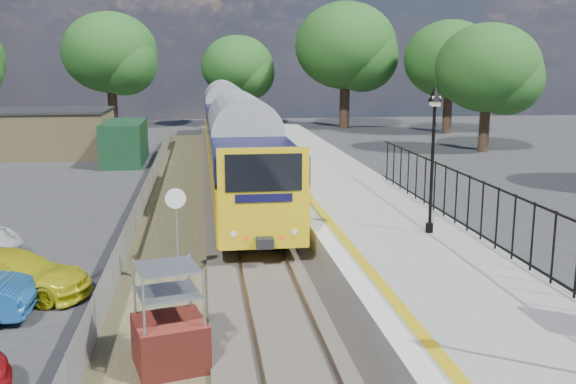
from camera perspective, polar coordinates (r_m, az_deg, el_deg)
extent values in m
plane|color=#2D2D30|center=(14.32, 0.08, -14.03)|extent=(120.00, 120.00, 0.00)
cube|color=#473F38|center=(23.66, -3.22, -3.44)|extent=(3.40, 80.00, 0.20)
cube|color=#4C472D|center=(21.72, -10.47, -5.17)|extent=(2.60, 70.00, 0.06)
cube|color=brown|center=(23.59, -4.97, -3.21)|extent=(0.07, 80.00, 0.14)
cube|color=brown|center=(23.70, -1.49, -3.10)|extent=(0.07, 80.00, 0.14)
cube|color=gray|center=(22.38, 7.98, -3.47)|extent=(5.00, 70.00, 0.90)
cube|color=silver|center=(21.78, 2.30, -2.55)|extent=(0.50, 70.00, 0.01)
cube|color=gold|center=(21.87, 3.59, -2.51)|extent=(0.30, 70.00, 0.01)
cylinder|color=black|center=(20.73, 12.45, -3.12)|extent=(0.24, 0.24, 0.30)
cylinder|color=black|center=(20.35, 12.67, 1.93)|extent=(0.10, 0.10, 3.70)
cube|color=black|center=(20.14, 12.92, 7.41)|extent=(0.08, 0.08, 0.30)
cube|color=beige|center=(20.13, 12.94, 7.89)|extent=(0.26, 0.26, 0.30)
cone|color=black|center=(20.11, 12.97, 8.55)|extent=(0.44, 0.44, 0.50)
cube|color=black|center=(17.77, 20.33, -0.68)|extent=(0.05, 26.00, 0.05)
cube|color=#978555|center=(46.20, -20.58, 4.87)|extent=(8.00, 6.00, 3.00)
cube|color=black|center=(46.07, -20.71, 6.79)|extent=(8.20, 6.20, 0.15)
cube|color=#13341E|center=(41.37, -14.30, 4.29)|extent=(2.40, 6.00, 2.60)
cylinder|color=#332319|center=(63.49, -15.30, 7.15)|extent=(0.88, 0.88, 3.85)
ellipsoid|color=#1F501A|center=(63.36, -15.55, 11.87)|extent=(8.80, 8.80, 7.48)
cylinder|color=#332319|center=(65.08, -4.45, 7.30)|extent=(0.72, 0.72, 3.15)
ellipsoid|color=#1F501A|center=(64.92, -4.50, 11.07)|extent=(7.20, 7.20, 6.12)
cylinder|color=#332319|center=(62.48, 5.04, 7.61)|extent=(0.96, 0.96, 4.20)
ellipsoid|color=#1F501A|center=(62.37, 5.14, 12.84)|extent=(9.60, 9.60, 8.16)
cylinder|color=#332319|center=(59.14, 13.97, 6.77)|extent=(0.80, 0.80, 3.50)
ellipsoid|color=#1F501A|center=(58.98, 14.20, 11.37)|extent=(8.00, 8.00, 6.80)
cylinder|color=#332319|center=(47.37, 17.03, 5.34)|extent=(0.72, 0.72, 3.15)
ellipsoid|color=#1F501A|center=(47.16, 17.33, 10.50)|extent=(7.20, 7.20, 6.12)
cube|color=gold|center=(28.79, -4.14, 2.44)|extent=(2.80, 20.00, 1.90)
cube|color=black|center=(28.62, -4.18, 5.01)|extent=(2.82, 20.00, 0.90)
cube|color=black|center=(28.62, -4.18, 5.01)|extent=(2.82, 18.00, 0.70)
cube|color=black|center=(28.99, -4.11, 0.14)|extent=(2.00, 18.00, 0.45)
cube|color=gold|center=(49.22, -5.69, 6.12)|extent=(2.80, 20.00, 1.90)
cube|color=black|center=(49.12, -5.72, 7.63)|extent=(2.82, 20.00, 0.90)
cube|color=black|center=(49.12, -5.72, 7.63)|extent=(2.82, 18.00, 0.70)
cube|color=black|center=(49.34, -5.66, 4.75)|extent=(2.00, 18.00, 0.45)
cube|color=black|center=(18.52, -2.18, 1.73)|extent=(2.24, 0.04, 1.10)
cube|color=maroon|center=(13.60, -10.43, -13.18)|extent=(1.67, 1.67, 1.06)
cylinder|color=#999EA3|center=(18.04, -9.83, -4.48)|extent=(0.06, 0.06, 2.53)
cylinder|color=silver|center=(17.69, -9.97, -0.58)|extent=(0.57, 0.09, 0.57)
imported|color=gold|center=(18.73, -23.36, -6.74)|extent=(4.60, 2.92, 1.24)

